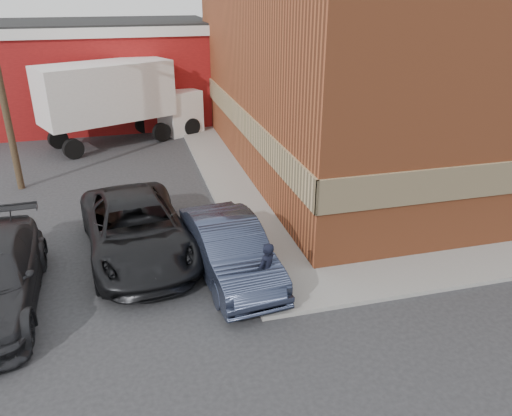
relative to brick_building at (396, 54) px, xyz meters
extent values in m
plane|color=#28282B|center=(-8.50, -9.00, -4.68)|extent=(90.00, 90.00, 0.00)
cube|color=#974827|center=(0.00, 0.00, -0.18)|extent=(14.00, 18.00, 9.00)
cube|color=tan|center=(-7.04, 0.00, -2.38)|extent=(0.08, 18.16, 1.00)
cube|color=gray|center=(-7.90, 0.00, -4.62)|extent=(1.80, 18.00, 0.12)
cube|color=maroon|center=(-14.50, 11.00, -2.18)|extent=(16.00, 8.00, 5.00)
cube|color=silver|center=(-14.50, 11.00, 0.57)|extent=(16.30, 8.30, 0.50)
cube|color=black|center=(-14.50, 11.00, 0.87)|extent=(16.00, 8.00, 0.10)
imported|color=black|center=(-8.70, -10.07, -3.77)|extent=(0.69, 0.65, 1.59)
imported|color=#2B3247|center=(-9.30, -8.50, -3.88)|extent=(2.22, 5.04, 1.61)
imported|color=black|center=(-11.71, -6.67, -3.83)|extent=(3.53, 6.43, 1.71)
cube|color=white|center=(-12.50, 5.26, -2.01)|extent=(6.77, 4.84, 2.73)
cube|color=#1E702D|center=(-11.98, 4.10, -2.43)|extent=(5.57, 2.47, 0.84)
cube|color=white|center=(-8.75, 6.91, -3.53)|extent=(2.66, 2.87, 2.31)
cylinder|color=black|center=(-14.18, 3.37, -4.21)|extent=(0.99, 0.67, 0.94)
cylinder|color=black|center=(-15.03, 5.29, -4.21)|extent=(0.99, 0.67, 0.94)
cylinder|color=black|center=(-9.96, 5.23, -4.21)|extent=(0.99, 0.67, 0.94)
cylinder|color=black|center=(-10.81, 7.15, -4.21)|extent=(0.99, 0.67, 0.94)
cylinder|color=black|center=(-8.33, 5.95, -4.21)|extent=(0.99, 0.67, 0.94)
cylinder|color=black|center=(-9.18, 7.87, -4.21)|extent=(0.99, 0.67, 0.94)
camera|label=1|loc=(-11.66, -20.27, 2.72)|focal=35.00mm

